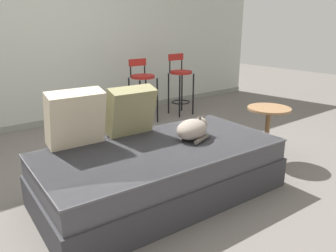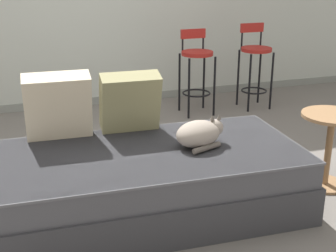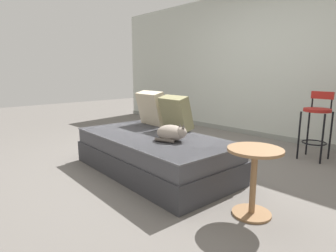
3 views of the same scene
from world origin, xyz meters
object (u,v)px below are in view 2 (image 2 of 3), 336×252
(couch, at_px, (151,181))
(side_table, at_px, (330,140))
(cat, at_px, (200,133))
(bar_stool_near_window, at_px, (197,64))
(throw_pillow_middle, at_px, (130,102))
(bar_stool_by_doorway, at_px, (255,60))
(throw_pillow_corner, at_px, (58,106))

(couch, distance_m, side_table, 1.35)
(cat, xyz_separation_m, bar_stool_near_window, (0.76, 1.94, 0.02))
(couch, distance_m, throw_pillow_middle, 0.59)
(throw_pillow_middle, distance_m, bar_stool_near_window, 1.90)
(cat, relative_size, bar_stool_by_doorway, 0.40)
(throw_pillow_corner, xyz_separation_m, bar_stool_near_window, (1.62, 1.50, -0.13))
(throw_pillow_corner, relative_size, throw_pillow_middle, 1.06)
(throw_pillow_corner, bearing_deg, throw_pillow_middle, -2.42)
(side_table, bearing_deg, cat, 177.60)
(throw_pillow_middle, bearing_deg, side_table, -18.40)
(throw_pillow_corner, height_order, bar_stool_by_doorway, bar_stool_by_doorway)
(bar_stool_near_window, height_order, side_table, bar_stool_near_window)
(couch, height_order, cat, cat)
(throw_pillow_corner, distance_m, bar_stool_near_window, 2.21)
(bar_stool_near_window, xyz_separation_m, side_table, (0.25, -1.98, -0.17))
(couch, height_order, bar_stool_near_window, bar_stool_near_window)
(bar_stool_near_window, height_order, bar_stool_by_doorway, bar_stool_by_doorway)
(side_table, bearing_deg, couch, 177.58)
(couch, distance_m, bar_stool_near_window, 2.23)
(throw_pillow_middle, height_order, cat, throw_pillow_middle)
(couch, bearing_deg, throw_pillow_middle, 94.68)
(throw_pillow_corner, bearing_deg, side_table, -14.34)
(couch, height_order, bar_stool_by_doorway, bar_stool_by_doorway)
(side_table, bearing_deg, throw_pillow_corner, 165.66)
(bar_stool_by_doorway, bearing_deg, couch, -133.15)
(bar_stool_by_doorway, bearing_deg, cat, -127.16)
(throw_pillow_corner, distance_m, side_table, 1.96)
(throw_pillow_middle, bearing_deg, throw_pillow_corner, 177.58)
(couch, height_order, throw_pillow_middle, throw_pillow_middle)
(throw_pillow_corner, relative_size, cat, 1.23)
(couch, xyz_separation_m, cat, (0.33, -0.01, 0.30))
(bar_stool_by_doorway, bearing_deg, throw_pillow_corner, -147.23)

